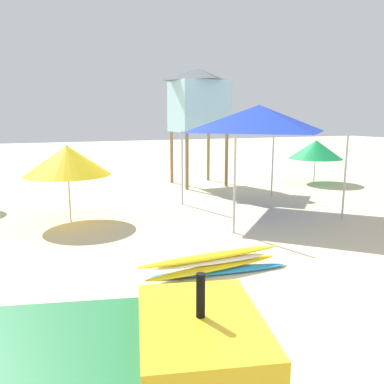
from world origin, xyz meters
TOP-DOWN VIEW (x-y plane):
  - ground at (0.00, 0.00)m, footprint 80.00×80.00m
  - surfboard_pile at (-0.14, 2.75)m, footprint 2.55×0.63m
  - popup_canopy at (2.80, 6.17)m, footprint 3.14×3.14m
  - lifeguard_tower at (3.09, 10.72)m, footprint 1.98×1.98m
  - beach_umbrella_mid at (7.43, 9.35)m, footprint 2.05×2.05m
  - beach_umbrella_far at (-1.94, 7.03)m, footprint 2.03×2.03m

SIDE VIEW (x-z plane):
  - ground at x=0.00m, z-range 0.00..0.00m
  - surfboard_pile at x=-0.14m, z-range 0.00..0.32m
  - beach_umbrella_mid at x=7.43m, z-range 0.47..2.12m
  - beach_umbrella_far at x=-1.94m, z-range 0.57..2.42m
  - popup_canopy at x=2.80m, z-range 1.06..3.88m
  - lifeguard_tower at x=3.09m, z-range 1.00..5.24m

